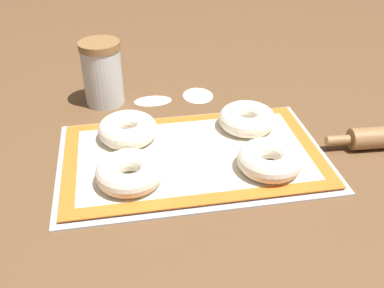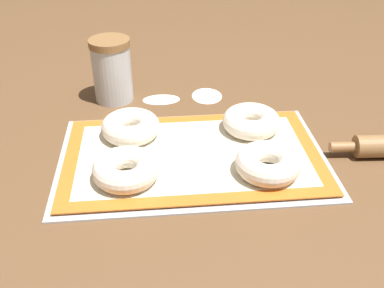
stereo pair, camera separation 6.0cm
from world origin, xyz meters
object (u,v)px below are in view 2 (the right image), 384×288
object	(u,v)px
baking_tray	(192,156)
bagel_back_right	(251,121)
flour_canister	(112,70)
bagel_back_left	(131,127)
bagel_front_right	(268,163)
bagel_front_left	(126,169)

from	to	relation	value
baking_tray	bagel_back_right	size ratio (longest dim) A/B	4.32
bagel_back_right	baking_tray	bearing A→B (deg)	-150.20
baking_tray	flour_canister	distance (m)	0.32
bagel_back_left	bagel_front_right	bearing A→B (deg)	-31.41
baking_tray	bagel_back_right	bearing A→B (deg)	29.80
baking_tray	bagel_back_right	xyz separation A→B (m)	(0.13, 0.08, 0.03)
bagel_back_right	flour_canister	xyz separation A→B (m)	(-0.29, 0.19, 0.04)
bagel_back_left	bagel_back_right	distance (m)	0.25
bagel_front_left	bagel_back_left	world-z (taller)	same
bagel_front_right	bagel_back_right	size ratio (longest dim) A/B	1.00
bagel_front_right	bagel_back_left	distance (m)	0.29
baking_tray	bagel_front_left	bearing A→B (deg)	-150.52
bagel_front_left	bagel_front_right	world-z (taller)	same
baking_tray	bagel_front_left	distance (m)	0.15
baking_tray	flour_canister	world-z (taller)	flour_canister
bagel_front_right	bagel_back_left	bearing A→B (deg)	148.59
bagel_front_right	bagel_back_right	bearing A→B (deg)	89.75
bagel_back_right	bagel_front_right	bearing A→B (deg)	-90.25
bagel_back_left	bagel_back_right	xyz separation A→B (m)	(0.25, -0.00, 0.00)
bagel_back_right	flour_canister	world-z (taller)	flour_canister
bagel_front_left	bagel_back_right	world-z (taller)	same
baking_tray	bagel_back_right	distance (m)	0.15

